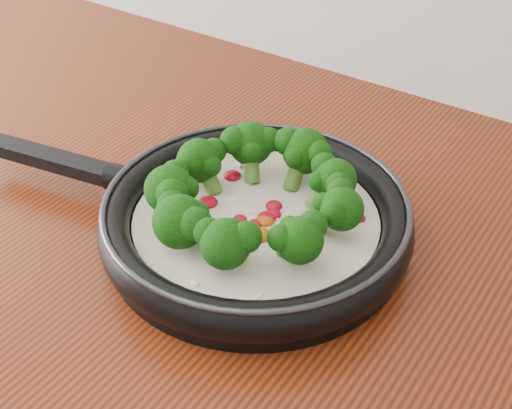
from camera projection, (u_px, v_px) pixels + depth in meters
The scene contains 1 object.
skillet at pixel (252, 215), 0.73m from camera, with size 0.53×0.37×0.09m.
Camera 1 is at (0.37, 0.61, 1.38)m, focal length 49.87 mm.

